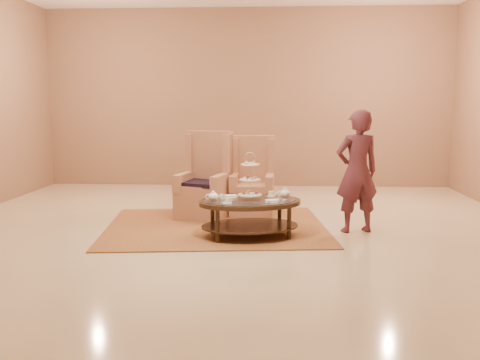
# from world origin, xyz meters

# --- Properties ---
(ground) EXTENTS (8.00, 8.00, 0.00)m
(ground) POSITION_xyz_m (0.00, 0.00, 0.00)
(ground) COLOR beige
(ground) RESTS_ON ground
(ceiling) EXTENTS (8.00, 8.00, 0.02)m
(ceiling) POSITION_xyz_m (0.00, 0.00, 0.00)
(ceiling) COLOR white
(ceiling) RESTS_ON ground
(wall_back) EXTENTS (8.00, 0.04, 3.50)m
(wall_back) POSITION_xyz_m (0.00, 4.00, 1.75)
(wall_back) COLOR #8B654C
(wall_back) RESTS_ON ground
(rug) EXTENTS (3.16, 2.73, 0.02)m
(rug) POSITION_xyz_m (-0.24, 0.34, 0.01)
(rug) COLOR #A37039
(rug) RESTS_ON ground
(tea_table) EXTENTS (1.45, 1.16, 1.07)m
(tea_table) POSITION_xyz_m (0.24, -0.19, 0.39)
(tea_table) COLOR black
(tea_table) RESTS_ON ground
(armchair_left) EXTENTS (0.82, 0.84, 1.25)m
(armchair_left) POSITION_xyz_m (-0.46, 0.97, 0.42)
(armchair_left) COLOR #B27554
(armchair_left) RESTS_ON ground
(armchair_right) EXTENTS (0.66, 0.68, 1.17)m
(armchair_right) POSITION_xyz_m (0.22, 1.25, 0.39)
(armchair_right) COLOR #B27554
(armchair_right) RESTS_ON ground
(person) EXTENTS (0.66, 0.52, 1.58)m
(person) POSITION_xyz_m (1.59, 0.18, 0.79)
(person) COLOR #50222C
(person) RESTS_ON ground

